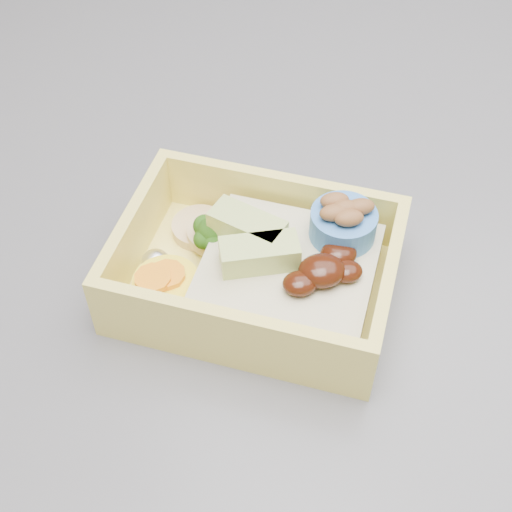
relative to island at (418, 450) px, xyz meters
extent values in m
cube|color=brown|center=(0.00, 0.00, -0.02)|extent=(1.20, 0.80, 0.88)
cube|color=#F5E365|center=(-0.21, -0.08, 0.46)|extent=(0.20, 0.18, 0.01)
cube|color=#F5E365|center=(-0.19, -0.03, 0.49)|extent=(0.16, 0.07, 0.04)
cube|color=#F5E365|center=(-0.24, -0.14, 0.49)|extent=(0.16, 0.07, 0.04)
cube|color=#F5E365|center=(-0.14, -0.12, 0.49)|extent=(0.05, 0.10, 0.04)
cube|color=#F5E365|center=(-0.28, -0.05, 0.49)|extent=(0.05, 0.10, 0.04)
cube|color=#C0B487|center=(-0.19, -0.09, 0.48)|extent=(0.13, 0.13, 0.03)
ellipsoid|color=black|center=(-0.18, -0.11, 0.50)|extent=(0.04, 0.03, 0.02)
ellipsoid|color=black|center=(-0.16, -0.09, 0.50)|extent=(0.03, 0.03, 0.01)
ellipsoid|color=black|center=(-0.19, -0.11, 0.50)|extent=(0.03, 0.02, 0.01)
ellipsoid|color=black|center=(-0.16, -0.11, 0.50)|extent=(0.02, 0.02, 0.01)
cube|color=#B6CC6A|center=(-0.21, -0.09, 0.50)|extent=(0.05, 0.02, 0.02)
cube|color=#B6CC6A|center=(-0.22, -0.07, 0.50)|extent=(0.05, 0.05, 0.02)
cylinder|color=#7CA85A|center=(-0.24, -0.06, 0.47)|extent=(0.01, 0.01, 0.01)
sphere|color=#255312|center=(-0.24, -0.06, 0.49)|extent=(0.02, 0.02, 0.02)
sphere|color=#255312|center=(-0.23, -0.06, 0.49)|extent=(0.01, 0.01, 0.01)
sphere|color=#255312|center=(-0.24, -0.05, 0.49)|extent=(0.01, 0.01, 0.01)
sphere|color=#255312|center=(-0.24, -0.07, 0.49)|extent=(0.01, 0.01, 0.01)
sphere|color=#255312|center=(-0.24, -0.06, 0.49)|extent=(0.01, 0.01, 0.01)
sphere|color=#255312|center=(-0.23, -0.05, 0.49)|extent=(0.01, 0.01, 0.01)
cylinder|color=yellow|center=(-0.27, -0.09, 0.48)|extent=(0.04, 0.04, 0.02)
cylinder|color=orange|center=(-0.27, -0.09, 0.49)|extent=(0.02, 0.02, 0.00)
cylinder|color=orange|center=(-0.27, -0.09, 0.49)|extent=(0.02, 0.02, 0.00)
cylinder|color=tan|center=(-0.24, -0.04, 0.47)|extent=(0.04, 0.04, 0.01)
cylinder|color=tan|center=(-0.23, -0.05, 0.47)|extent=(0.04, 0.04, 0.01)
ellipsoid|color=white|center=(-0.21, -0.04, 0.47)|extent=(0.02, 0.02, 0.02)
ellipsoid|color=white|center=(-0.27, -0.07, 0.47)|extent=(0.02, 0.02, 0.02)
cylinder|color=#3C7ACE|center=(-0.16, -0.07, 0.50)|extent=(0.04, 0.04, 0.02)
ellipsoid|color=brown|center=(-0.16, -0.07, 0.51)|extent=(0.02, 0.02, 0.01)
ellipsoid|color=brown|center=(-0.15, -0.07, 0.51)|extent=(0.02, 0.02, 0.01)
ellipsoid|color=brown|center=(-0.16, -0.07, 0.51)|extent=(0.02, 0.02, 0.01)
ellipsoid|color=brown|center=(-0.16, -0.08, 0.51)|extent=(0.02, 0.02, 0.01)
ellipsoid|color=brown|center=(-0.16, -0.08, 0.51)|extent=(0.02, 0.02, 0.01)
camera|label=1|loc=(-0.25, -0.36, 0.81)|focal=50.00mm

